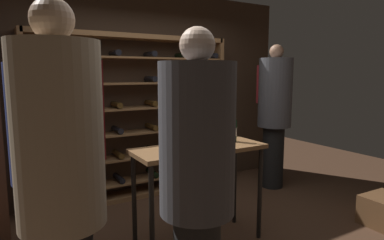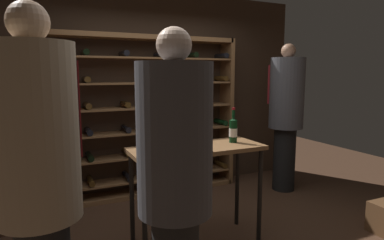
% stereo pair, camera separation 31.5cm
% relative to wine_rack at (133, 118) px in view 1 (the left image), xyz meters
% --- Properties ---
extents(ground_plane, '(9.42, 9.42, 0.00)m').
position_rel_wine_rack_xyz_m(ground_plane, '(0.18, -1.50, -1.08)').
color(ground_plane, '#472D1E').
extents(back_wall, '(4.65, 0.10, 2.79)m').
position_rel_wine_rack_xyz_m(back_wall, '(0.18, 0.21, 0.32)').
color(back_wall, '#3D2B1E').
rests_on(back_wall, ground).
extents(wine_rack, '(2.67, 0.32, 2.16)m').
position_rel_wine_rack_xyz_m(wine_rack, '(0.00, 0.00, 0.00)').
color(wine_rack, brown).
rests_on(wine_rack, ground).
extents(tasting_table, '(1.28, 0.51, 0.98)m').
position_rel_wine_rack_xyz_m(tasting_table, '(0.08, -1.54, -0.22)').
color(tasting_table, brown).
rests_on(tasting_table, ground).
extents(person_guest_khaki, '(0.42, 0.43, 1.94)m').
position_rel_wine_rack_xyz_m(person_guest_khaki, '(-1.29, -1.42, 0.00)').
color(person_guest_khaki, black).
rests_on(person_guest_khaki, ground).
extents(person_host_in_suit, '(0.45, 0.45, 1.93)m').
position_rel_wine_rack_xyz_m(person_host_in_suit, '(-0.54, -2.51, -0.01)').
color(person_host_in_suit, black).
rests_on(person_host_in_suit, ground).
extents(person_bystander_red_print, '(0.47, 0.47, 2.07)m').
position_rel_wine_rack_xyz_m(person_bystander_red_print, '(1.88, -0.68, 0.07)').
color(person_bystander_red_print, black).
rests_on(person_bystander_red_print, ground).
extents(person_guest_plum_blouse, '(0.45, 0.44, 2.03)m').
position_rel_wine_rack_xyz_m(person_guest_plum_blouse, '(-1.28, -2.37, 0.05)').
color(person_guest_plum_blouse, black).
rests_on(person_guest_plum_blouse, ground).
extents(wine_crate, '(0.49, 0.35, 0.32)m').
position_rel_wine_rack_xyz_m(wine_crate, '(2.07, -2.21, -0.91)').
color(wine_crate, brown).
rests_on(wine_crate, ground).
extents(wine_bottle_red_label, '(0.08, 0.08, 0.35)m').
position_rel_wine_rack_xyz_m(wine_bottle_red_label, '(0.49, -1.51, 0.03)').
color(wine_bottle_red_label, black).
rests_on(wine_bottle_red_label, tasting_table).
extents(wine_bottle_amber_reserve, '(0.08, 0.08, 0.38)m').
position_rel_wine_rack_xyz_m(wine_bottle_amber_reserve, '(-0.03, -1.58, 0.04)').
color(wine_bottle_amber_reserve, '#4C3314').
rests_on(wine_bottle_amber_reserve, tasting_table).
extents(wine_glass_stemmed_center, '(0.08, 0.08, 0.14)m').
position_rel_wine_rack_xyz_m(wine_glass_stemmed_center, '(0.19, -1.40, 0.01)').
color(wine_glass_stemmed_center, silver).
rests_on(wine_glass_stemmed_center, tasting_table).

